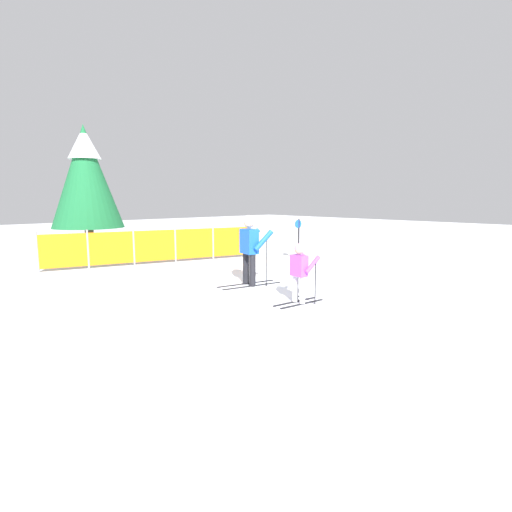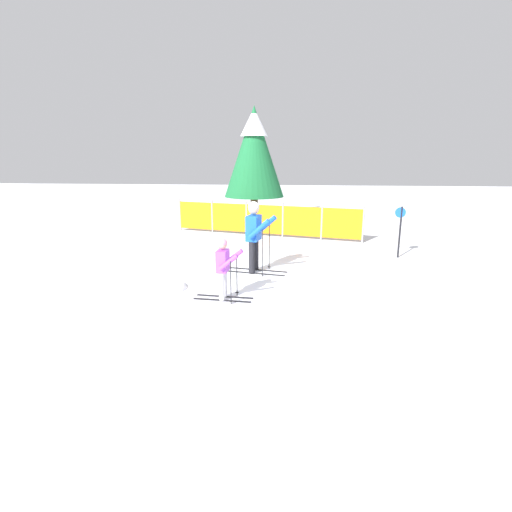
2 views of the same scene
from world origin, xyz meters
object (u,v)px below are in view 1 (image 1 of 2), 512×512
conifer_far (86,175)px  trail_marker (298,235)px  safety_fence (155,246)px  skier_adult (250,244)px  skier_child (300,268)px

conifer_far → trail_marker: conifer_far is taller
safety_fence → trail_marker: size_ratio=4.64×
skier_adult → trail_marker: size_ratio=1.21×
safety_fence → conifer_far: conifer_far is taller
skier_child → safety_fence: size_ratio=0.19×
safety_fence → conifer_far: (-0.71, 3.70, 2.36)m
skier_adult → skier_child: skier_adult is taller
skier_adult → skier_child: 2.01m
skier_child → safety_fence: 6.43m
conifer_far → skier_adult: bearing=-84.4°
safety_fence → trail_marker: trail_marker is taller
skier_adult → safety_fence: skier_adult is taller
skier_adult → conifer_far: (-0.80, 8.18, 1.94)m
skier_adult → trail_marker: (3.80, 1.77, -0.14)m
trail_marker → skier_adult: bearing=-155.1°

